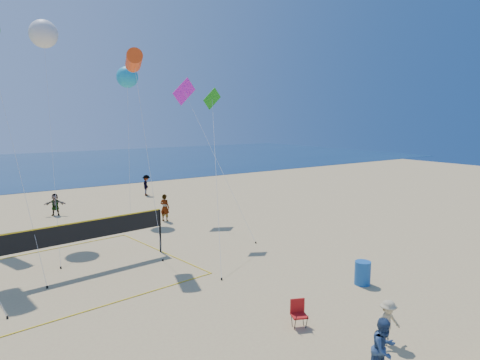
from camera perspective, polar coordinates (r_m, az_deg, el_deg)
bystander_a at (r=13.27m, az=18.63°, el=-20.59°), size 0.88×0.69×1.77m
bystander_b at (r=15.10m, az=19.08°, el=-17.53°), size 1.04×0.72×1.48m
far_person_1 at (r=34.51m, az=-23.43°, el=-3.02°), size 1.59×0.99×1.64m
far_person_2 at (r=30.40m, az=-9.99°, el=-3.64°), size 0.77×0.84×1.92m
far_person_4 at (r=40.61m, az=-12.37°, el=-0.69°), size 1.22×1.44×1.93m
camp_chair at (r=15.64m, az=7.79°, el=-16.99°), size 0.66×0.76×1.06m
trash_barrel at (r=19.73m, az=16.03°, el=-11.82°), size 0.87×0.87×1.03m
volleyball_net at (r=21.55m, az=-20.71°, el=-7.19°), size 9.94×9.81×2.39m
kite_2 at (r=23.53m, az=-13.97°, el=15.19°), size 1.36×3.51×10.66m
kite_4 at (r=25.20m, az=-3.66°, el=9.23°), size 4.31×6.80×8.98m
kite_5 at (r=31.20m, az=-7.12°, el=10.95°), size 2.02×9.08×10.06m
kite_6 at (r=30.23m, az=-24.73°, el=17.27°), size 2.50×9.18×13.14m
kite_7 at (r=32.73m, az=-14.80°, el=13.13°), size 2.79×5.55×10.86m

